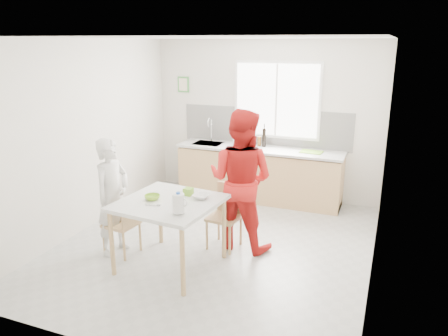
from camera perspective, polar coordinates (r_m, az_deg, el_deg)
The scene contains 21 objects.
ground at distance 6.00m, azimuth -1.11°, elevation -10.09°, with size 4.50×4.50×0.00m, color #B7B7B2.
room_shell at distance 5.47m, azimuth -1.20°, elevation 5.53°, with size 4.50×4.50×4.50m.
window at distance 7.49m, azimuth 6.90°, elevation 8.78°, with size 1.50×0.06×1.30m.
backsplash at distance 7.63m, azimuth 5.34°, elevation 5.35°, with size 3.00×0.02×0.65m, color white.
picture_frame at distance 8.09m, azimuth -5.33°, elevation 10.81°, with size 0.22×0.03×0.28m.
kitchen_counter at distance 7.55m, azimuth 4.53°, elevation -1.05°, with size 2.84×0.64×1.37m.
dining_table at distance 5.23m, azimuth -7.20°, elevation -5.20°, with size 1.20×1.20×0.85m.
chair_left at distance 5.74m, azimuth -12.83°, elevation -6.82°, with size 0.41×0.41×0.82m.
chair_far at distance 5.82m, azimuth 0.29°, elevation -5.86°, with size 0.43×0.43×0.85m.
person_white at distance 5.73m, azimuth -14.33°, elevation -3.67°, with size 0.55×0.36×1.52m, color silver.
person_red at distance 5.66m, azimuth 2.19°, elevation -1.58°, with size 0.90×0.70×1.86m, color red.
bowl_green at distance 5.26m, azimuth -9.36°, elevation -3.80°, with size 0.18×0.18×0.06m, color #87BF2C.
bowl_white at distance 5.24m, azimuth -2.98°, elevation -3.74°, with size 0.20×0.20×0.05m, color white.
milk_jug at distance 4.77m, azimuth -5.93°, elevation -4.57°, with size 0.18×0.13×0.23m.
green_box at distance 5.35m, azimuth -4.68°, elevation -3.10°, with size 0.10×0.10×0.09m, color #78BB2B.
spoon at distance 5.07m, azimuth -9.38°, elevation -4.81°, with size 0.01×0.01×0.16m, color #A5A5AA.
cutting_board at distance 7.24m, azimuth 11.34°, elevation 2.08°, with size 0.35×0.25×0.01m, color #76B72A.
wine_bottle_a at distance 7.48m, azimuth 5.26°, elevation 4.00°, with size 0.07×0.07×0.32m, color black.
wine_bottle_b at distance 7.56m, azimuth 3.42°, elevation 4.10°, with size 0.07×0.07×0.30m, color black.
jar_amber at distance 7.54m, azimuth 4.63°, elevation 3.50°, with size 0.06×0.06×0.16m, color brown.
soap_bottle at distance 7.61m, azimuth 1.57°, elevation 3.72°, with size 0.08×0.08×0.18m, color #999999.
Camera 1 is at (2.07, -4.95, 2.67)m, focal length 35.00 mm.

